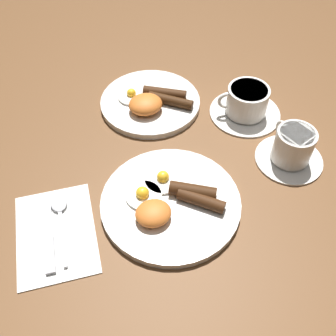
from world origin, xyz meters
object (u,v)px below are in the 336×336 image
breakfast_plate_near (170,202)px  teacup_near (292,148)px  teacup_far (246,103)px  spoon (60,210)px  breakfast_plate_far (151,102)px  knife (49,236)px

breakfast_plate_near → teacup_near: teacup_near is taller
teacup_far → spoon: size_ratio=1.03×
breakfast_plate_far → teacup_near: (0.24, -0.25, 0.02)m
breakfast_plate_near → knife: (-0.23, -0.01, -0.00)m
breakfast_plate_near → spoon: 0.21m
teacup_near → teacup_far: 0.16m
breakfast_plate_near → teacup_far: size_ratio=1.62×
breakfast_plate_near → breakfast_plate_far: breakfast_plate_far is taller
teacup_near → teacup_far: bearing=100.7°
spoon → teacup_far: bearing=-68.9°
breakfast_plate_near → spoon: (-0.21, 0.04, -0.00)m
teacup_far → breakfast_plate_near: bearing=-140.6°
breakfast_plate_near → teacup_far: (0.25, 0.20, 0.02)m
breakfast_plate_near → knife: size_ratio=1.59×
breakfast_plate_far → spoon: (-0.25, -0.25, -0.01)m
teacup_near → teacup_far: size_ratio=0.86×
teacup_near → breakfast_plate_near: bearing=-171.6°
breakfast_plate_near → teacup_near: 0.28m
breakfast_plate_far → teacup_far: bearing=-23.6°
breakfast_plate_near → knife: breakfast_plate_near is taller
breakfast_plate_near → knife: bearing=-178.8°
breakfast_plate_near → spoon: breakfast_plate_near is taller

